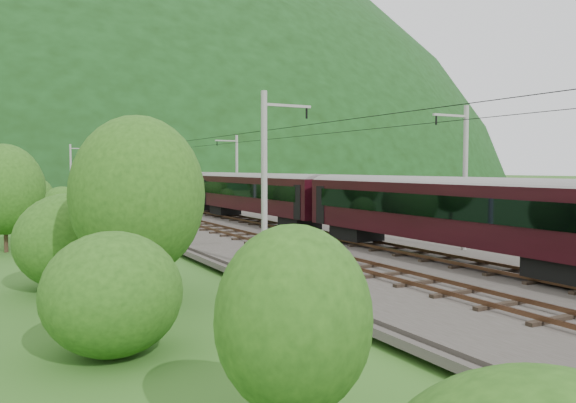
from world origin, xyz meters
name	(u,v)px	position (x,y,z in m)	size (l,w,h in m)	color
ground	(374,264)	(0.00, 0.00, 0.00)	(600.00, 600.00, 0.00)	#224F18
railbed	(282,239)	(0.00, 10.00, 0.15)	(14.00, 220.00, 0.30)	#38332D
track_left	(249,238)	(-2.40, 10.00, 0.37)	(2.40, 220.00, 0.27)	brown
track_right	(313,234)	(2.40, 10.00, 0.37)	(2.40, 220.00, 0.27)	brown
catenary_left	(117,172)	(-6.12, 32.00, 4.50)	(2.54, 192.28, 8.00)	gray
catenary_right	(236,171)	(6.12, 32.00, 4.50)	(2.54, 192.28, 8.00)	gray
overhead_wires	(282,134)	(0.00, 10.00, 7.10)	(4.83, 198.00, 0.03)	black
mountain_main	(27,179)	(0.00, 260.00, 0.00)	(504.00, 360.00, 244.00)	black
train	(327,192)	(2.40, 8.25, 3.28)	(2.73, 131.37, 4.74)	black
hazard_post_near	(172,205)	(-0.02, 34.66, 0.95)	(0.14, 0.14, 1.31)	red
hazard_post_far	(186,207)	(-0.03, 29.97, 1.09)	(0.17, 0.17, 1.58)	red
signal	(104,196)	(-4.59, 47.23, 1.53)	(0.23, 0.23, 2.10)	black
vegetation_left	(43,203)	(-13.98, 16.82, 2.56)	(11.05, 147.60, 6.70)	#214A13
vegetation_right	(493,222)	(11.35, 2.57, 1.37)	(4.82, 91.92, 3.20)	#214A13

